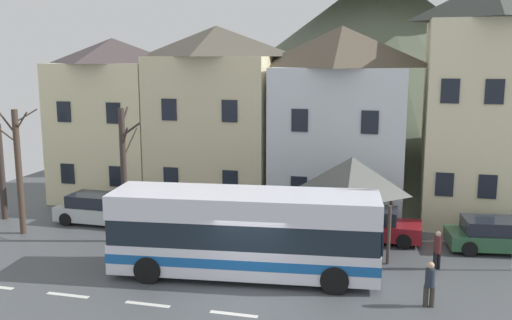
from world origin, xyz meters
TOP-DOWN VIEW (x-y plane):
  - ground_plane at (0.00, -0.00)m, footprint 40.00×60.00m
  - townhouse_00 at (-11.04, 11.87)m, footprint 5.82×5.81m
  - townhouse_01 at (-4.86, 11.93)m, footprint 6.41×5.92m
  - townhouse_02 at (1.90, 11.61)m, footprint 6.61×5.28m
  - townhouse_03 at (8.88, 11.92)m, footprint 5.56×5.90m
  - hilltop_castle at (3.08, 29.87)m, footprint 40.71×40.71m
  - transit_bus at (-0.53, 1.79)m, footprint 10.17×3.65m
  - bus_shelter at (3.04, 5.98)m, footprint 3.60×3.60m
  - parked_car_00 at (-9.31, 6.62)m, footprint 4.29×2.02m
  - parked_car_01 at (9.16, 7.11)m, footprint 4.46×2.41m
  - parked_car_03 at (3.84, 7.24)m, footprint 4.36×1.97m
  - pedestrian_00 at (6.10, 0.64)m, footprint 0.37×0.32m
  - pedestrian_01 at (6.54, 4.21)m, footprint 0.31×0.31m
  - pedestrian_02 at (4.17, 4.24)m, footprint 0.31×0.34m
  - public_bench at (2.79, 8.37)m, footprint 1.52×0.48m
  - bare_tree_00 at (-14.41, 6.11)m, footprint 1.12×1.51m
  - bare_tree_01 at (-11.93, 4.21)m, footprint 1.53×1.23m
  - bare_tree_02 at (-6.70, 4.34)m, footprint 1.16×1.55m

SIDE VIEW (x-z plane):
  - ground_plane at x=0.00m, z-range -0.06..0.00m
  - public_bench at x=2.79m, z-range 0.03..0.90m
  - parked_car_01 at x=9.16m, z-range -0.02..1.36m
  - parked_car_00 at x=-9.31m, z-range -0.02..1.43m
  - parked_car_03 at x=3.84m, z-range -0.02..1.44m
  - pedestrian_02 at x=4.17m, z-range 0.07..1.57m
  - pedestrian_00 at x=6.10m, z-range 0.05..1.60m
  - pedestrian_01 at x=6.54m, z-range 0.06..1.59m
  - transit_bus at x=-0.53m, z-range 0.01..3.22m
  - bare_tree_00 at x=-14.41m, z-range 0.08..4.92m
  - bare_tree_01 at x=-11.93m, z-range 0.10..5.92m
  - bare_tree_02 at x=-6.70m, z-range 0.12..6.12m
  - bus_shelter at x=3.04m, z-range 1.18..5.17m
  - townhouse_00 at x=-11.04m, z-range 0.00..9.15m
  - townhouse_02 at x=1.90m, z-range 0.00..9.66m
  - townhouse_01 at x=-4.86m, z-range 0.00..9.76m
  - townhouse_03 at x=8.88m, z-range 0.00..11.76m
  - hilltop_castle at x=3.08m, z-range -3.18..19.49m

